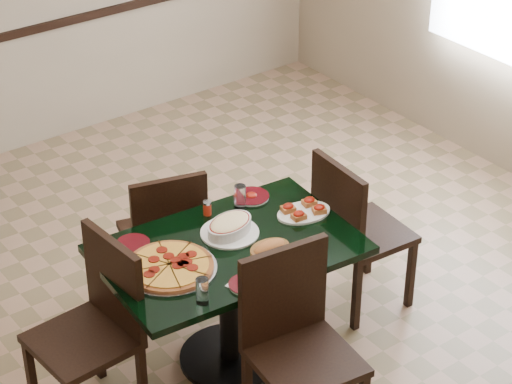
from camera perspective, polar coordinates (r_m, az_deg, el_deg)
floor at (r=5.77m, az=0.05°, el=-7.51°), size 5.50×5.50×0.00m
room_shell at (r=6.94m, az=-1.68°, el=10.64°), size 5.50×5.50×5.50m
main_table at (r=5.18m, az=-1.55°, el=-4.76°), size 1.36×0.93×0.75m
chair_far at (r=5.63m, az=-5.19°, el=-2.29°), size 0.53×0.53×0.92m
chair_near at (r=4.80m, az=2.26°, el=-8.20°), size 0.52×0.52×1.00m
chair_right at (r=5.62m, az=5.57°, el=-1.96°), size 0.48×0.48×0.97m
chair_left at (r=4.97m, az=-9.08°, el=-7.25°), size 0.49×0.49×0.98m
pepperoni_pizza at (r=4.92m, az=-4.96°, el=-4.26°), size 0.47×0.47×0.04m
lasagna_casserole at (r=5.14m, az=-1.52°, el=-1.97°), size 0.31×0.31×0.09m
bread_basket at (r=4.97m, az=0.78°, el=-3.36°), size 0.22×0.15×0.09m
bruschetta_platter at (r=5.32m, az=2.74°, el=-1.05°), size 0.33×0.26×0.05m
side_plate_near at (r=4.79m, az=-0.56°, el=-5.31°), size 0.17×0.17×0.02m
side_plate_far_r at (r=5.46m, az=-0.26°, el=-0.25°), size 0.20×0.20×0.03m
side_plate_far_l at (r=5.12m, az=-7.04°, el=-2.94°), size 0.17×0.17×0.02m
napkin_setting at (r=4.81m, az=-0.50°, el=-5.24°), size 0.20×0.20×0.01m
water_glass_a at (r=5.35m, az=-0.92°, el=-0.27°), size 0.06×0.06×0.13m
water_glass_b at (r=4.66m, az=-3.09°, el=-5.66°), size 0.06×0.06×0.13m
pepper_shaker at (r=5.31m, az=-2.80°, el=-0.91°), size 0.05×0.05×0.08m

